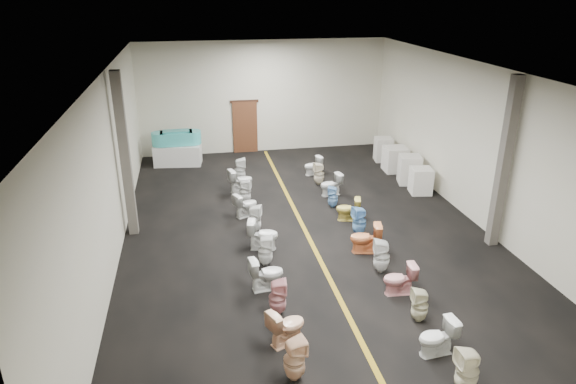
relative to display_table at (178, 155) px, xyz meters
name	(u,v)px	position (x,y,z in m)	size (l,w,h in m)	color
floor	(307,234)	(3.55, -6.82, -0.39)	(16.00, 16.00, 0.00)	black
ceiling	(309,71)	(3.55, -6.82, 4.11)	(16.00, 16.00, 0.00)	black
wall_back	(264,97)	(3.55, 1.18, 1.86)	(10.00, 10.00, 0.00)	beige
wall_front	(456,358)	(3.55, -14.82, 1.86)	(10.00, 10.00, 0.00)	beige
wall_left	(110,169)	(-1.45, -6.82, 1.86)	(16.00, 16.00, 0.00)	beige
wall_right	(481,147)	(8.55, -6.82, 1.86)	(16.00, 16.00, 0.00)	beige
aisle_stripe	(307,234)	(3.55, -6.82, -0.39)	(0.12, 15.60, 0.01)	olive
back_door	(245,127)	(2.75, 1.12, 0.66)	(1.00, 0.10, 2.10)	#562D19
door_frame	(244,101)	(2.75, 1.13, 1.73)	(1.15, 0.08, 0.10)	#331C11
column_left	(125,156)	(-1.20, -5.82, 1.86)	(0.25, 0.25, 4.50)	#59544C
column_right	(504,164)	(8.30, -8.32, 1.86)	(0.25, 0.25, 4.50)	#59544C
display_table	(178,155)	(0.00, 0.00, 0.00)	(1.76, 0.88, 0.78)	silver
bathtub	(177,138)	(0.00, 0.00, 0.68)	(1.86, 0.69, 0.55)	#40B8B6
appliance_crate_a	(421,181)	(7.95, -4.56, 0.04)	(0.67, 0.67, 0.86)	white
appliance_crate_b	(409,170)	(7.95, -3.61, 0.11)	(0.72, 0.72, 0.99)	silver
appliance_crate_c	(395,159)	(7.95, -2.32, 0.06)	(0.80, 0.80, 0.91)	silver
appliance_crate_d	(383,149)	(7.95, -1.07, 0.07)	(0.65, 0.65, 0.92)	silver
toilet_left_1	(294,360)	(2.07, -12.35, 0.03)	(0.38, 0.39, 0.84)	beige
toilet_left_2	(287,326)	(2.12, -11.35, -0.01)	(0.43, 0.76, 0.77)	#F8C097
toilet_left_3	(278,297)	(2.11, -10.38, 0.01)	(0.36, 0.37, 0.81)	#D18A8E
toilet_left_4	(266,273)	(2.03, -9.38, 0.01)	(0.44, 0.78, 0.79)	silver
toilet_left_5	(265,251)	(2.16, -8.32, 0.01)	(0.36, 0.37, 0.80)	white
toilet_left_6	(263,235)	(2.23, -7.45, 0.01)	(0.45, 0.79, 0.80)	white
toilet_left_7	(255,219)	(2.15, -6.44, 0.02)	(0.37, 0.37, 0.81)	white
toilet_left_8	(246,205)	(2.02, -5.32, -0.02)	(0.41, 0.72, 0.74)	silver
toilet_left_9	(245,192)	(2.11, -4.35, 0.01)	(0.36, 0.37, 0.81)	silver
toilet_left_10	(241,180)	(2.08, -3.34, 0.02)	(0.46, 0.80, 0.82)	silver
toilet_left_11	(240,170)	(2.16, -2.32, 0.03)	(0.38, 0.39, 0.85)	white
toilet_right_0	(467,370)	(4.87, -13.18, 0.04)	(0.39, 0.40, 0.86)	#EEE7C6
toilet_right_1	(437,338)	(4.82, -12.21, -0.02)	(0.41, 0.73, 0.74)	white
toilet_right_2	(420,305)	(4.93, -11.18, -0.01)	(0.34, 0.35, 0.76)	beige
toilet_right_3	(399,279)	(4.91, -10.15, -0.02)	(0.41, 0.72, 0.74)	pink
toilet_right_4	(382,256)	(4.86, -9.17, 0.04)	(0.39, 0.39, 0.86)	white
toilet_right_5	(365,238)	(4.80, -8.15, 0.01)	(0.45, 0.79, 0.80)	#F0864A
toilet_right_6	(359,221)	(4.97, -7.14, 0.02)	(0.37, 0.38, 0.83)	#77B2E8
toilet_right_7	(348,209)	(4.94, -6.18, -0.04)	(0.40, 0.70, 0.71)	#D6BF51
toilet_right_8	(333,197)	(4.77, -5.16, -0.04)	(0.31, 0.32, 0.70)	#74A6D8
toilet_right_9	(331,185)	(4.97, -4.19, -0.02)	(0.41, 0.72, 0.74)	white
toilet_right_10	(319,174)	(4.82, -3.16, 0.01)	(0.36, 0.37, 0.79)	#F1E5C8
toilet_right_11	(313,166)	(4.85, -2.13, -0.05)	(0.38, 0.66, 0.68)	white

